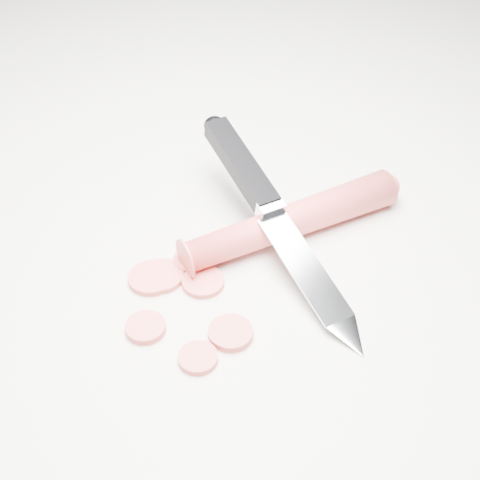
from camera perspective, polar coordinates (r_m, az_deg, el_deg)
The scene contains 10 objects.
ground at distance 0.59m, azimuth -0.23°, elevation -2.11°, with size 2.40×2.40×0.00m, color silver.
carrot at distance 0.60m, azimuth 4.44°, elevation 1.66°, with size 0.03×0.03×0.21m, color #DB423F.
carrot_slice_0 at distance 0.59m, azimuth -4.08°, elevation -1.73°, with size 0.03×0.03×0.01m, color #E0554C.
carrot_slice_1 at distance 0.58m, azimuth -6.77°, elevation -3.08°, with size 0.04×0.04×0.01m, color #E0554C.
carrot_slice_2 at distance 0.57m, azimuth -3.18°, elevation -3.59°, with size 0.04×0.04×0.01m, color #E0554C.
carrot_slice_3 at distance 0.54m, azimuth -8.06°, elevation -7.41°, with size 0.03×0.03×0.01m, color #E0554C.
carrot_slice_4 at distance 0.51m, azimuth -3.61°, elevation -10.02°, with size 0.03×0.03×0.01m, color #E0554C.
carrot_slice_5 at distance 0.58m, azimuth -7.56°, elevation -3.24°, with size 0.04×0.04×0.01m, color #E0554C.
carrot_slice_6 at distance 0.53m, azimuth -0.81°, elevation -7.94°, with size 0.04×0.04×0.01m, color #E0554C.
kitchen_knife at distance 0.58m, azimuth 3.41°, elevation 1.73°, with size 0.26×0.13×0.07m, color silver, non-canonical shape.
Camera 1 is at (0.26, -0.33, 0.41)m, focal length 50.00 mm.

